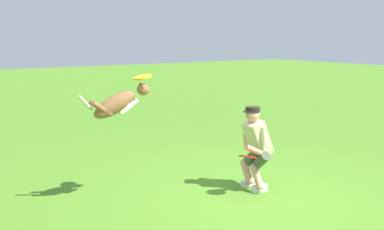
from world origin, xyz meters
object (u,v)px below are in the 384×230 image
object	(u,v)px
person	(255,145)
frisbee_flying	(142,77)
frisbee_held	(247,157)
dog	(118,103)

from	to	relation	value
person	frisbee_flying	world-z (taller)	frisbee_flying
frisbee_flying	frisbee_held	size ratio (longest dim) A/B	1.02
frisbee_flying	person	bearing A→B (deg)	156.60
frisbee_held	frisbee_flying	bearing A→B (deg)	-35.31
dog	frisbee_held	distance (m)	2.01
person	dog	xyz separation A→B (m)	(1.94, -0.71, 0.73)
dog	frisbee_held	xyz separation A→B (m)	(-1.60, 0.91, -0.81)
frisbee_held	dog	bearing A→B (deg)	-29.51
person	frisbee_held	bearing A→B (deg)	38.35
dog	frisbee_held	size ratio (longest dim) A/B	4.00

